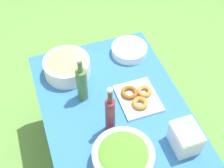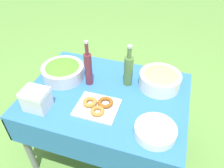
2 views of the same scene
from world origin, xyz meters
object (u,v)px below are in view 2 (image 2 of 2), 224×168
at_px(salad_bowl, 63,71).
at_px(wine_bottle, 88,68).
at_px(olive_oil_bottle, 128,70).
at_px(donut_platter, 97,106).
at_px(pasta_bowl, 160,79).
at_px(cooler_box, 36,99).
at_px(plate_stack, 155,131).

distance_m(salad_bowl, wine_bottle, 0.23).
bearing_deg(wine_bottle, olive_oil_bottle, 16.52).
bearing_deg(wine_bottle, donut_platter, -56.52).
bearing_deg(pasta_bowl, donut_platter, -135.08).
relative_size(donut_platter, cooler_box, 1.69).
distance_m(plate_stack, cooler_box, 0.79).
xyz_separation_m(pasta_bowl, wine_bottle, (-0.51, -0.13, 0.07)).
xyz_separation_m(salad_bowl, donut_platter, (0.38, -0.24, -0.05)).
bearing_deg(donut_platter, cooler_box, -163.09).
distance_m(pasta_bowl, cooler_box, 0.88).
bearing_deg(donut_platter, pasta_bowl, 44.92).
height_order(wine_bottle, cooler_box, wine_bottle).
bearing_deg(donut_platter, salad_bowl, 147.74).
xyz_separation_m(salad_bowl, wine_bottle, (0.22, -0.00, 0.08)).
bearing_deg(olive_oil_bottle, pasta_bowl, 10.52).
distance_m(pasta_bowl, plate_stack, 0.46).
bearing_deg(donut_platter, olive_oil_bottle, 67.97).
bearing_deg(donut_platter, wine_bottle, 123.48).
bearing_deg(olive_oil_bottle, plate_stack, -56.30).
bearing_deg(wine_bottle, salad_bowl, 179.01).
bearing_deg(cooler_box, pasta_bowl, 32.63).
bearing_deg(cooler_box, plate_stack, 1.33).
distance_m(wine_bottle, cooler_box, 0.42).
bearing_deg(plate_stack, olive_oil_bottle, 123.70).
height_order(pasta_bowl, wine_bottle, wine_bottle).
bearing_deg(plate_stack, cooler_box, -178.67).
xyz_separation_m(salad_bowl, olive_oil_bottle, (0.50, 0.08, 0.07)).
relative_size(salad_bowl, cooler_box, 1.94).
relative_size(pasta_bowl, plate_stack, 1.22).
height_order(plate_stack, olive_oil_bottle, olive_oil_bottle).
relative_size(wine_bottle, cooler_box, 2.16).
height_order(salad_bowl, pasta_bowl, pasta_bowl).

